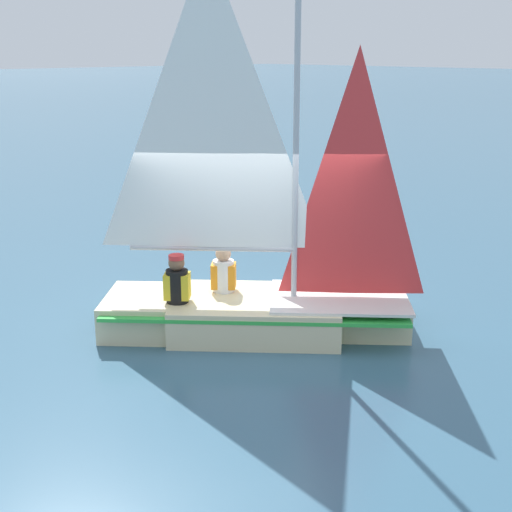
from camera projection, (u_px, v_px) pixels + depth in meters
The scene contains 4 objects.
ground_plane at pixel (256, 331), 10.02m from camera, with size 260.00×260.00×0.00m, color #38607A.
sailboat_main at pixel (253, 282), 9.81m from camera, with size 4.02×3.89×5.20m.
sailor_helm at pixel (224, 283), 10.10m from camera, with size 0.43×0.42×1.16m.
sailor_crew at pixel (177, 293), 9.67m from camera, with size 0.43×0.42×1.16m.
Camera 1 is at (6.70, -6.48, 3.82)m, focal length 50.00 mm.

